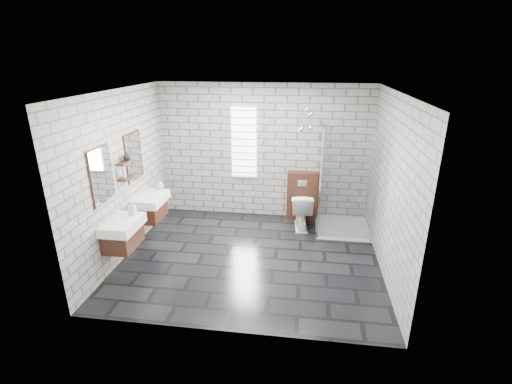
% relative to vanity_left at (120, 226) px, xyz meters
% --- Properties ---
extents(floor, '(4.20, 3.60, 0.02)m').
position_rel_vanity_left_xyz_m(floor, '(1.91, 0.63, -0.77)').
color(floor, black).
rests_on(floor, ground).
extents(ceiling, '(4.20, 3.60, 0.02)m').
position_rel_vanity_left_xyz_m(ceiling, '(1.91, 0.63, 1.95)').
color(ceiling, white).
rests_on(ceiling, wall_back).
extents(wall_back, '(4.20, 0.02, 2.70)m').
position_rel_vanity_left_xyz_m(wall_back, '(1.91, 2.44, 0.59)').
color(wall_back, '#A4A59F').
rests_on(wall_back, floor).
extents(wall_front, '(4.20, 0.02, 2.70)m').
position_rel_vanity_left_xyz_m(wall_front, '(1.91, -1.18, 0.59)').
color(wall_front, '#A4A59F').
rests_on(wall_front, floor).
extents(wall_left, '(0.02, 3.60, 2.70)m').
position_rel_vanity_left_xyz_m(wall_left, '(-0.20, 0.63, 0.59)').
color(wall_left, '#A4A59F').
rests_on(wall_left, floor).
extents(wall_right, '(0.02, 3.60, 2.70)m').
position_rel_vanity_left_xyz_m(wall_right, '(4.02, 0.63, 0.59)').
color(wall_right, '#A4A59F').
rests_on(wall_right, floor).
extents(vanity_left, '(0.47, 0.70, 1.57)m').
position_rel_vanity_left_xyz_m(vanity_left, '(0.00, 0.00, 0.00)').
color(vanity_left, '#412214').
rests_on(vanity_left, wall_left).
extents(vanity_right, '(0.47, 0.70, 1.57)m').
position_rel_vanity_left_xyz_m(vanity_right, '(0.00, 1.06, 0.00)').
color(vanity_right, '#412214').
rests_on(vanity_right, wall_left).
extents(shelf_lower, '(0.14, 0.30, 0.03)m').
position_rel_vanity_left_xyz_m(shelf_lower, '(-0.12, 0.58, 0.56)').
color(shelf_lower, '#412214').
rests_on(shelf_lower, wall_left).
extents(shelf_upper, '(0.14, 0.30, 0.03)m').
position_rel_vanity_left_xyz_m(shelf_upper, '(-0.12, 0.58, 0.82)').
color(shelf_upper, '#412214').
rests_on(shelf_upper, wall_left).
extents(window, '(0.56, 0.05, 1.48)m').
position_rel_vanity_left_xyz_m(window, '(1.51, 2.41, 0.79)').
color(window, white).
rests_on(window, wall_back).
extents(cistern_panel, '(0.60, 0.20, 1.00)m').
position_rel_vanity_left_xyz_m(cistern_panel, '(2.71, 2.33, -0.26)').
color(cistern_panel, '#412214').
rests_on(cistern_panel, floor).
extents(flush_plate, '(0.18, 0.01, 0.12)m').
position_rel_vanity_left_xyz_m(flush_plate, '(2.71, 2.22, 0.04)').
color(flush_plate, silver).
rests_on(flush_plate, cistern_panel).
extents(shower_enclosure, '(1.00, 1.00, 2.03)m').
position_rel_vanity_left_xyz_m(shower_enclosure, '(3.41, 1.81, -0.25)').
color(shower_enclosure, white).
rests_on(shower_enclosure, floor).
extents(pendant_cluster, '(0.26, 0.20, 0.84)m').
position_rel_vanity_left_xyz_m(pendant_cluster, '(2.72, 1.99, 1.30)').
color(pendant_cluster, silver).
rests_on(pendant_cluster, ceiling).
extents(toilet, '(0.46, 0.74, 0.72)m').
position_rel_vanity_left_xyz_m(toilet, '(2.71, 1.91, -0.40)').
color(toilet, white).
rests_on(toilet, floor).
extents(soap_bottle_a, '(0.10, 0.11, 0.22)m').
position_rel_vanity_left_xyz_m(soap_bottle_a, '(0.11, 0.23, 0.20)').
color(soap_bottle_a, '#B2B2B2').
rests_on(soap_bottle_a, vanity_left).
extents(soap_bottle_b, '(0.17, 0.17, 0.17)m').
position_rel_vanity_left_xyz_m(soap_bottle_b, '(0.09, 1.41, 0.18)').
color(soap_bottle_b, '#B2B2B2').
rests_on(soap_bottle_b, vanity_right).
extents(soap_bottle_c, '(0.08, 0.08, 0.19)m').
position_rel_vanity_left_xyz_m(soap_bottle_c, '(-0.11, 0.53, 0.67)').
color(soap_bottle_c, '#B2B2B2').
rests_on(soap_bottle_c, shelf_lower).
extents(vase, '(0.13, 0.13, 0.13)m').
position_rel_vanity_left_xyz_m(vase, '(-0.11, 0.69, 0.90)').
color(vase, '#B2B2B2').
rests_on(vase, shelf_upper).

